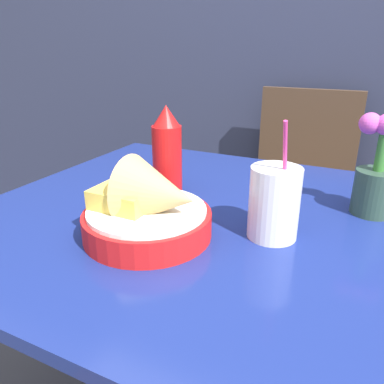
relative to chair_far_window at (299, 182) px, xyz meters
name	(u,v)px	position (x,y,z in m)	size (l,w,h in m)	color
dining_table	(218,255)	(-0.02, -0.82, 0.09)	(1.04, 0.89, 0.73)	navy
chair_far_window	(299,182)	(0.00, 0.00, 0.00)	(0.40, 0.40, 0.90)	#473323
food_basket	(151,210)	(-0.10, -0.97, 0.25)	(0.24, 0.24, 0.15)	red
ketchup_bottle	(167,152)	(-0.19, -0.75, 0.29)	(0.07, 0.07, 0.21)	red
drink_cup	(274,205)	(0.10, -0.87, 0.26)	(0.09, 0.09, 0.23)	silver
flower_vase	(377,175)	(0.27, -0.67, 0.28)	(0.10, 0.09, 0.21)	#2D4738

